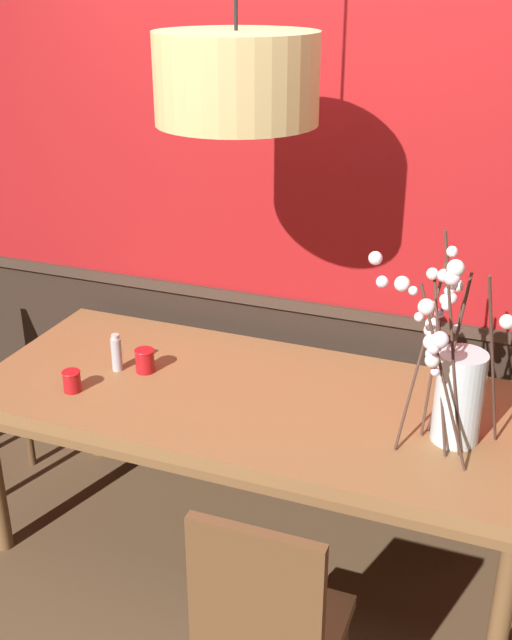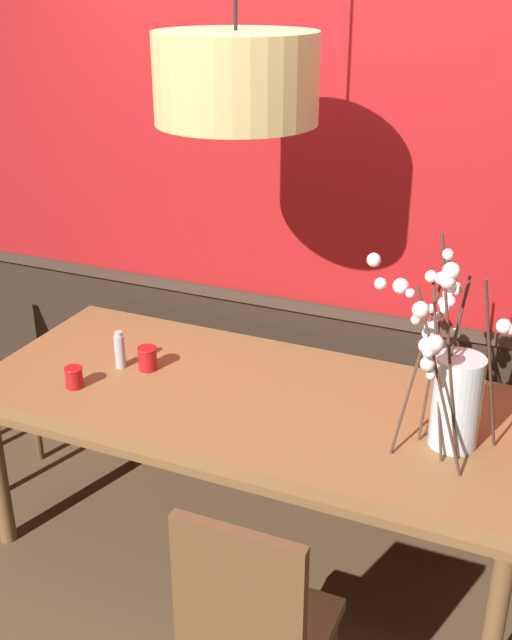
{
  "view_description": "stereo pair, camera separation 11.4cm",
  "coord_description": "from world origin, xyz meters",
  "px_view_note": "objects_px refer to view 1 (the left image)",
  "views": [
    {
      "loc": [
        0.95,
        -2.45,
        2.26
      ],
      "look_at": [
        0.0,
        0.0,
        1.07
      ],
      "focal_mm": 43.64,
      "sensor_mm": 36.0,
      "label": 1
    },
    {
      "loc": [
        1.06,
        -2.41,
        2.26
      ],
      "look_at": [
        0.0,
        0.0,
        1.07
      ],
      "focal_mm": 43.64,
      "sensor_mm": 36.0,
      "label": 2
    }
  ],
  "objects_px": {
    "chair_near_side_right": "(267,627)",
    "chair_far_side_left": "(251,344)",
    "condiment_bottle": "(117,353)",
    "candle_holder_nearer_edge": "(72,381)",
    "chair_far_side_right": "(390,360)",
    "pendant_lamp": "(237,78)",
    "vase_with_blossoms": "(455,383)",
    "dining_table": "(256,412)",
    "candle_holder_nearer_center": "(145,361)"
  },
  "relations": [
    {
      "from": "chair_far_side_left",
      "to": "candle_holder_nearer_edge",
      "type": "xyz_separation_m",
      "value": [
        -0.31,
        -1.1,
        0.29
      ]
    },
    {
      "from": "candle_holder_nearer_edge",
      "to": "pendant_lamp",
      "type": "relative_size",
      "value": 0.08
    },
    {
      "from": "chair_near_side_right",
      "to": "vase_with_blossoms",
      "type": "height_order",
      "value": "vase_with_blossoms"
    },
    {
      "from": "chair_far_side_left",
      "to": "candle_holder_nearer_center",
      "type": "xyz_separation_m",
      "value": [
        -0.12,
        -0.86,
        0.3
      ]
    },
    {
      "from": "dining_table",
      "to": "chair_near_side_right",
      "type": "relative_size",
      "value": 2.3
    },
    {
      "from": "chair_far_side_right",
      "to": "candle_holder_nearer_edge",
      "type": "bearing_deg",
      "value": -131.69
    },
    {
      "from": "chair_far_side_right",
      "to": "condiment_bottle",
      "type": "xyz_separation_m",
      "value": [
        -0.95,
        -0.93,
        0.3
      ]
    },
    {
      "from": "dining_table",
      "to": "condiment_bottle",
      "type": "distance_m",
      "value": 0.62
    },
    {
      "from": "candle_holder_nearer_edge",
      "to": "condiment_bottle",
      "type": "height_order",
      "value": "condiment_bottle"
    },
    {
      "from": "vase_with_blossoms",
      "to": "candle_holder_nearer_edge",
      "type": "bearing_deg",
      "value": -172.59
    },
    {
      "from": "dining_table",
      "to": "vase_with_blossoms",
      "type": "xyz_separation_m",
      "value": [
        0.74,
        -0.05,
        0.31
      ]
    },
    {
      "from": "chair_near_side_right",
      "to": "condiment_bottle",
      "type": "distance_m",
      "value": 1.34
    },
    {
      "from": "dining_table",
      "to": "candle_holder_nearer_edge",
      "type": "distance_m",
      "value": 0.73
    },
    {
      "from": "pendant_lamp",
      "to": "chair_far_side_left",
      "type": "bearing_deg",
      "value": 109.12
    },
    {
      "from": "chair_far_side_right",
      "to": "vase_with_blossoms",
      "type": "bearing_deg",
      "value": -67.56
    },
    {
      "from": "chair_far_side_left",
      "to": "pendant_lamp",
      "type": "xyz_separation_m",
      "value": [
        0.32,
        -0.92,
        1.43
      ]
    },
    {
      "from": "candle_holder_nearer_center",
      "to": "chair_near_side_right",
      "type": "bearing_deg",
      "value": -45.82
    },
    {
      "from": "dining_table",
      "to": "condiment_bottle",
      "type": "relative_size",
      "value": 13.66
    },
    {
      "from": "candle_holder_nearer_center",
      "to": "candle_holder_nearer_edge",
      "type": "height_order",
      "value": "candle_holder_nearer_center"
    },
    {
      "from": "candle_holder_nearer_edge",
      "to": "pendant_lamp",
      "type": "distance_m",
      "value": 1.31
    },
    {
      "from": "chair_far_side_right",
      "to": "vase_with_blossoms",
      "type": "xyz_separation_m",
      "value": [
        0.4,
        -0.96,
        0.45
      ]
    },
    {
      "from": "candle_holder_nearer_edge",
      "to": "pendant_lamp",
      "type": "xyz_separation_m",
      "value": [
        0.63,
        0.19,
        1.14
      ]
    },
    {
      "from": "dining_table",
      "to": "candle_holder_nearer_edge",
      "type": "height_order",
      "value": "candle_holder_nearer_edge"
    },
    {
      "from": "pendant_lamp",
      "to": "condiment_bottle",
      "type": "bearing_deg",
      "value": 176.72
    },
    {
      "from": "chair_far_side_right",
      "to": "pendant_lamp",
      "type": "bearing_deg",
      "value": -112.24
    },
    {
      "from": "chair_far_side_left",
      "to": "candle_holder_nearer_edge",
      "type": "height_order",
      "value": "chair_far_side_left"
    },
    {
      "from": "chair_near_side_right",
      "to": "chair_far_side_left",
      "type": "height_order",
      "value": "chair_near_side_right"
    },
    {
      "from": "chair_far_side_right",
      "to": "candle_holder_nearer_edge",
      "type": "distance_m",
      "value": 1.56
    },
    {
      "from": "chair_near_side_right",
      "to": "condiment_bottle",
      "type": "height_order",
      "value": "chair_near_side_right"
    },
    {
      "from": "chair_far_side_right",
      "to": "pendant_lamp",
      "type": "xyz_separation_m",
      "value": [
        -0.39,
        -0.96,
        1.41
      ]
    },
    {
      "from": "chair_near_side_right",
      "to": "chair_far_side_left",
      "type": "xyz_separation_m",
      "value": [
        -0.74,
        1.75,
        -0.03
      ]
    },
    {
      "from": "candle_holder_nearer_center",
      "to": "candle_holder_nearer_edge",
      "type": "relative_size",
      "value": 1.15
    },
    {
      "from": "dining_table",
      "to": "candle_holder_nearer_center",
      "type": "height_order",
      "value": "candle_holder_nearer_center"
    },
    {
      "from": "chair_far_side_right",
      "to": "pendant_lamp",
      "type": "relative_size",
      "value": 0.86
    },
    {
      "from": "chair_far_side_left",
      "to": "condiment_bottle",
      "type": "bearing_deg",
      "value": -105.0
    },
    {
      "from": "candle_holder_nearer_edge",
      "to": "condiment_bottle",
      "type": "relative_size",
      "value": 0.54
    },
    {
      "from": "chair_near_side_right",
      "to": "candle_holder_nearer_edge",
      "type": "xyz_separation_m",
      "value": [
        -1.05,
        0.65,
        0.26
      ]
    },
    {
      "from": "condiment_bottle",
      "to": "vase_with_blossoms",
      "type": "bearing_deg",
      "value": -1.4
    },
    {
      "from": "chair_near_side_right",
      "to": "pendant_lamp",
      "type": "distance_m",
      "value": 1.69
    },
    {
      "from": "chair_near_side_right",
      "to": "pendant_lamp",
      "type": "xyz_separation_m",
      "value": [
        -0.42,
        0.83,
        1.4
      ]
    },
    {
      "from": "dining_table",
      "to": "pendant_lamp",
      "type": "relative_size",
      "value": 2.0
    },
    {
      "from": "pendant_lamp",
      "to": "vase_with_blossoms",
      "type": "bearing_deg",
      "value": -0.09
    },
    {
      "from": "chair_near_side_right",
      "to": "pendant_lamp",
      "type": "height_order",
      "value": "pendant_lamp"
    },
    {
      "from": "chair_far_side_left",
      "to": "condiment_bottle",
      "type": "height_order",
      "value": "condiment_bottle"
    },
    {
      "from": "chair_far_side_left",
      "to": "dining_table",
      "type": "bearing_deg",
      "value": -67.12
    },
    {
      "from": "chair_far_side_left",
      "to": "candle_holder_nearer_edge",
      "type": "relative_size",
      "value": 10.19
    },
    {
      "from": "chair_near_side_right",
      "to": "condiment_bottle",
      "type": "relative_size",
      "value": 5.95
    },
    {
      "from": "condiment_bottle",
      "to": "candle_holder_nearer_center",
      "type": "bearing_deg",
      "value": 14.11
    },
    {
      "from": "chair_near_side_right",
      "to": "chair_far_side_left",
      "type": "relative_size",
      "value": 1.08
    },
    {
      "from": "dining_table",
      "to": "chair_far_side_right",
      "type": "bearing_deg",
      "value": 69.18
    }
  ]
}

